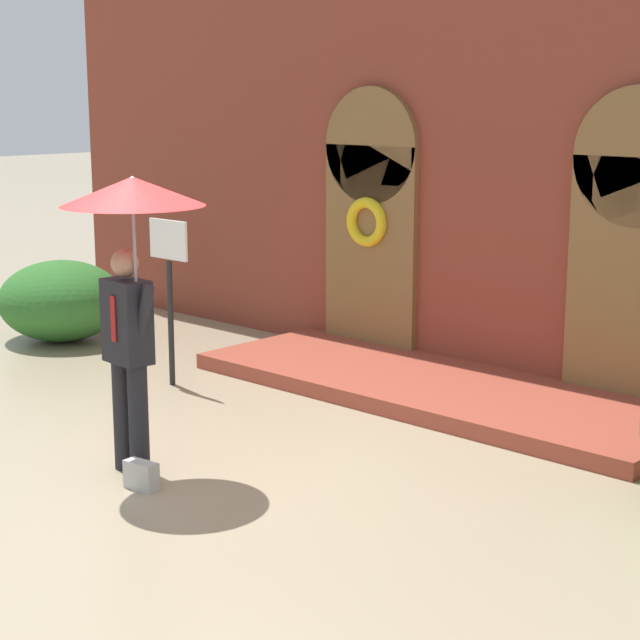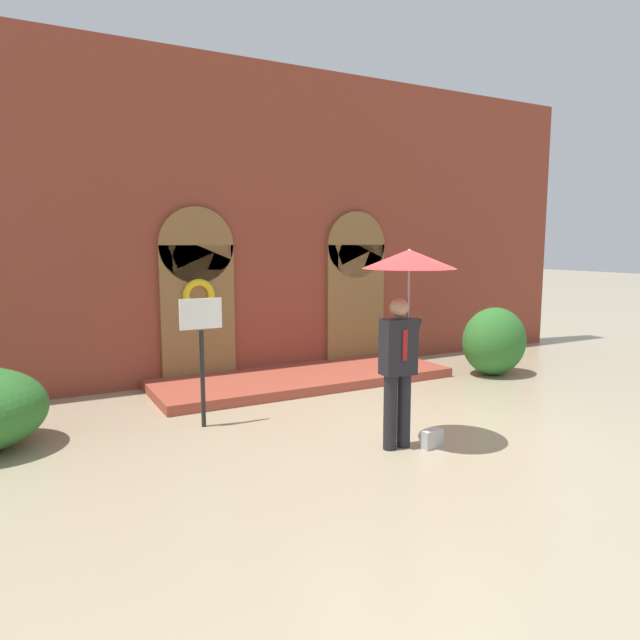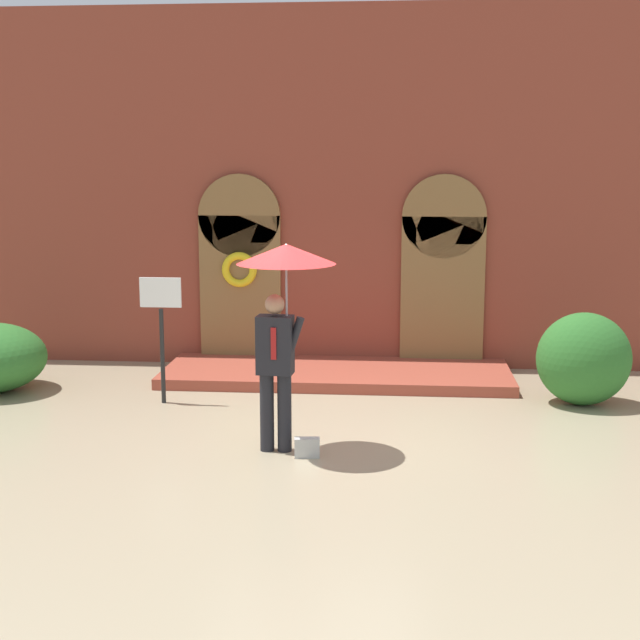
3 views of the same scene
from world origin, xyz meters
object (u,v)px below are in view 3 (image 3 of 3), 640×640
Objects in this scene: handbag at (307,448)px; shrub_right at (584,359)px; person_with_umbrella at (283,284)px; sign_post at (161,319)px.

handbag is 4.31m from shrub_right.
person_with_umbrella is 1.88× the size of shrub_right.
person_with_umbrella reaches higher than sign_post.
sign_post is 5.70m from shrub_right.
sign_post is (-2.17, 2.08, 1.05)m from handbag.
sign_post is at bearing -175.89° from shrub_right.
sign_post reaches higher than handbag.
handbag is at bearing -35.84° from person_with_umbrella.
sign_post is at bearing 129.80° from handbag.
shrub_right is at bearing 28.93° from handbag.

